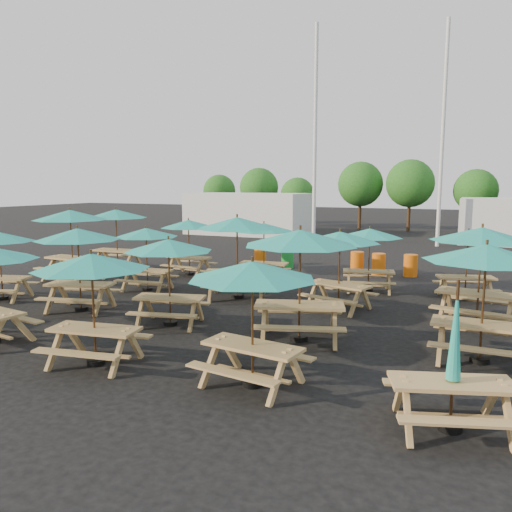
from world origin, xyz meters
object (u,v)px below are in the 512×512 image
at_px(picnic_unit_6, 146,235).
at_px(picnic_unit_18, 482,239).
at_px(waste_bin_0, 260,256).
at_px(waste_bin_2, 357,262).
at_px(picnic_unit_8, 92,267).
at_px(picnic_unit_19, 468,239).
at_px(picnic_unit_3, 116,217).
at_px(picnic_unit_13, 300,243).
at_px(picnic_unit_15, 370,236).
at_px(picnic_unit_17, 486,258).
at_px(picnic_unit_2, 70,218).
at_px(picnic_unit_11, 264,230).
at_px(waste_bin_1, 287,258).
at_px(picnic_unit_5, 78,238).
at_px(picnic_unit_14, 340,241).
at_px(picnic_unit_9, 169,249).
at_px(waste_bin_4, 411,266).
at_px(picnic_unit_10, 237,227).
at_px(waste_bin_3, 379,264).
at_px(picnic_unit_7, 189,226).
at_px(picnic_unit_16, 453,370).
at_px(picnic_unit_12, 252,276).

xyz_separation_m(picnic_unit_6, picnic_unit_18, (9.74, -0.01, 0.32)).
height_order(waste_bin_0, waste_bin_2, same).
height_order(picnic_unit_8, picnic_unit_19, picnic_unit_8).
relative_size(picnic_unit_3, picnic_unit_13, 0.83).
distance_m(picnic_unit_15, picnic_unit_17, 6.46).
xyz_separation_m(picnic_unit_6, waste_bin_0, (1.30, 6.12, -1.38)).
bearing_deg(picnic_unit_2, picnic_unit_11, 26.04).
xyz_separation_m(picnic_unit_13, waste_bin_1, (-3.61, 8.92, -1.75)).
height_order(picnic_unit_3, picnic_unit_5, picnic_unit_3).
xyz_separation_m(picnic_unit_14, waste_bin_0, (-4.98, 6.05, -1.49)).
relative_size(picnic_unit_9, waste_bin_0, 3.18).
relative_size(picnic_unit_13, picnic_unit_17, 1.34).
relative_size(picnic_unit_13, waste_bin_4, 3.81).
bearing_deg(picnic_unit_6, picnic_unit_2, 168.61).
bearing_deg(picnic_unit_8, picnic_unit_10, 80.89).
relative_size(picnic_unit_2, waste_bin_0, 3.32).
bearing_deg(picnic_unit_15, picnic_unit_13, -107.00).
bearing_deg(waste_bin_1, picnic_unit_14, -57.98).
distance_m(picnic_unit_9, picnic_unit_14, 4.59).
relative_size(picnic_unit_6, waste_bin_1, 2.79).
bearing_deg(picnic_unit_19, picnic_unit_8, -142.32).
xyz_separation_m(picnic_unit_17, waste_bin_1, (-7.23, 8.80, -1.62)).
distance_m(picnic_unit_10, waste_bin_3, 6.70).
xyz_separation_m(picnic_unit_10, picnic_unit_19, (6.28, 2.62, -0.35)).
bearing_deg(picnic_unit_2, waste_bin_4, 32.22).
height_order(picnic_unit_7, waste_bin_1, picnic_unit_7).
distance_m(picnic_unit_11, waste_bin_2, 4.37).
bearing_deg(picnic_unit_6, picnic_unit_11, 36.58).
xyz_separation_m(picnic_unit_2, picnic_unit_18, (13.12, -0.25, -0.11)).
height_order(picnic_unit_2, picnic_unit_9, picnic_unit_2).
bearing_deg(picnic_unit_3, picnic_unit_14, -19.11).
height_order(picnic_unit_11, picnic_unit_16, picnic_unit_16).
bearing_deg(picnic_unit_10, picnic_unit_5, -155.22).
distance_m(waste_bin_0, waste_bin_2, 4.15).
height_order(picnic_unit_9, picnic_unit_18, picnic_unit_18).
bearing_deg(picnic_unit_5, waste_bin_4, 35.06).
bearing_deg(picnic_unit_7, picnic_unit_10, -36.34).
distance_m(picnic_unit_10, waste_bin_1, 6.04).
bearing_deg(picnic_unit_18, picnic_unit_3, 178.33).
bearing_deg(waste_bin_0, picnic_unit_9, -79.99).
distance_m(picnic_unit_6, picnic_unit_13, 6.87).
relative_size(picnic_unit_10, picnic_unit_11, 1.35).
height_order(picnic_unit_3, waste_bin_3, picnic_unit_3).
bearing_deg(waste_bin_3, picnic_unit_15, -85.46).
height_order(picnic_unit_8, picnic_unit_10, picnic_unit_10).
bearing_deg(picnic_unit_3, waste_bin_3, 14.00).
xyz_separation_m(picnic_unit_11, picnic_unit_12, (3.39, -8.41, 0.06)).
xyz_separation_m(waste_bin_0, waste_bin_4, (6.14, -0.08, 0.00)).
bearing_deg(picnic_unit_13, picnic_unit_8, -153.84).
relative_size(picnic_unit_10, waste_bin_4, 3.83).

